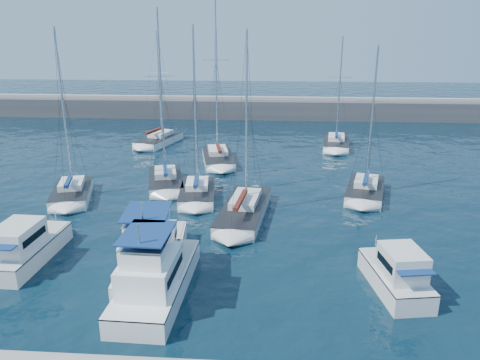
# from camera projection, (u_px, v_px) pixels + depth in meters

# --- Properties ---
(ground) EXTENTS (220.00, 220.00, 0.00)m
(ground) POSITION_uv_depth(u_px,v_px,m) (186.00, 262.00, 29.89)
(ground) COLOR black
(ground) RESTS_ON ground
(breakwater) EXTENTS (160.00, 6.00, 4.45)m
(breakwater) POSITION_uv_depth(u_px,v_px,m) (241.00, 111.00, 78.93)
(breakwater) COLOR #424244
(breakwater) RESTS_ON ground
(motor_yacht_port_outer) EXTENTS (2.87, 7.19, 3.20)m
(motor_yacht_port_outer) POSITION_uv_depth(u_px,v_px,m) (25.00, 248.00, 29.57)
(motor_yacht_port_outer) COLOR silver
(motor_yacht_port_outer) RESTS_ON ground
(motor_yacht_port_inner) EXTENTS (4.21, 9.22, 4.69)m
(motor_yacht_port_inner) POSITION_uv_depth(u_px,v_px,m) (152.00, 254.00, 28.43)
(motor_yacht_port_inner) COLOR white
(motor_yacht_port_inner) RESTS_ON ground
(motor_yacht_stbd_inner) EXTENTS (3.46, 9.08, 4.69)m
(motor_yacht_stbd_inner) POSITION_uv_depth(u_px,v_px,m) (155.00, 279.00, 25.64)
(motor_yacht_stbd_inner) COLOR white
(motor_yacht_stbd_inner) RESTS_ON ground
(motor_yacht_stbd_outer) EXTENTS (3.28, 6.01, 3.20)m
(motor_yacht_stbd_outer) POSITION_uv_depth(u_px,v_px,m) (397.00, 276.00, 26.27)
(motor_yacht_stbd_outer) COLOR silver
(motor_yacht_stbd_outer) RESTS_ON ground
(sailboat_mid_a) EXTENTS (4.78, 7.31, 14.76)m
(sailboat_mid_a) POSITION_uv_depth(u_px,v_px,m) (72.00, 193.00, 40.88)
(sailboat_mid_a) COLOR white
(sailboat_mid_a) RESTS_ON ground
(sailboat_mid_b) EXTENTS (4.68, 7.70, 16.34)m
(sailboat_mid_b) POSITION_uv_depth(u_px,v_px,m) (166.00, 181.00, 44.11)
(sailboat_mid_b) COLOR silver
(sailboat_mid_b) RESTS_ON ground
(sailboat_mid_c) EXTENTS (3.65, 6.81, 14.91)m
(sailboat_mid_c) POSITION_uv_depth(u_px,v_px,m) (197.00, 193.00, 40.87)
(sailboat_mid_c) COLOR white
(sailboat_mid_c) RESTS_ON ground
(sailboat_mid_d) EXTENTS (4.20, 9.75, 14.55)m
(sailboat_mid_d) POSITION_uv_depth(u_px,v_px,m) (244.00, 210.00, 37.03)
(sailboat_mid_d) COLOR silver
(sailboat_mid_d) RESTS_ON ground
(sailboat_mid_e) EXTENTS (4.68, 7.52, 13.32)m
(sailboat_mid_e) POSITION_uv_depth(u_px,v_px,m) (365.00, 190.00, 41.52)
(sailboat_mid_e) COLOR silver
(sailboat_mid_e) RESTS_ON ground
(sailboat_back_a) EXTENTS (5.12, 8.50, 14.39)m
(sailboat_back_a) POSITION_uv_depth(u_px,v_px,m) (159.00, 140.00, 60.52)
(sailboat_back_a) COLOR white
(sailboat_back_a) RESTS_ON ground
(sailboat_back_b) EXTENTS (4.67, 8.53, 17.83)m
(sailboat_back_b) POSITION_uv_depth(u_px,v_px,m) (218.00, 157.00, 52.12)
(sailboat_back_b) COLOR white
(sailboat_back_b) RESTS_ON ground
(sailboat_back_c) EXTENTS (3.98, 7.64, 13.77)m
(sailboat_back_c) POSITION_uv_depth(u_px,v_px,m) (336.00, 144.00, 58.58)
(sailboat_back_c) COLOR white
(sailboat_back_c) RESTS_ON ground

